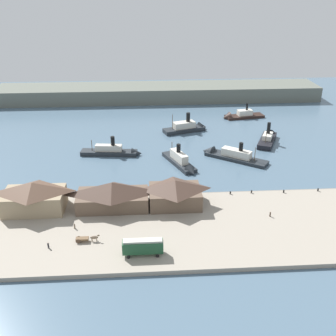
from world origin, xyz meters
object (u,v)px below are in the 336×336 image
(pedestrian_near_cart, at_px, (270,214))
(ferry_approaching_west, at_px, (188,127))
(pedestrian_standing_center, at_px, (48,245))
(ferry_shed_west_terminal, at_px, (34,196))
(mooring_post_center_east, at_px, (230,193))
(ferry_shed_customs_shed, at_px, (113,195))
(ferry_departing_north, at_px, (239,116))
(ferry_outer_harbor, at_px, (182,162))
(pedestrian_walking_west, at_px, (75,226))
(mooring_post_center_west, at_px, (318,190))
(mooring_post_east, at_px, (252,192))
(street_tram, at_px, (143,246))
(mooring_post_west, at_px, (284,191))
(ferry_approaching_east, at_px, (268,138))
(ferry_near_quay, at_px, (115,151))
(ferry_moored_east, at_px, (228,155))
(horse_cart, at_px, (86,238))
(ferry_shed_central_terminal, at_px, (175,192))

(pedestrian_near_cart, relative_size, ferry_approaching_west, 0.07)
(pedestrian_standing_center, bearing_deg, pedestrian_near_cart, 10.34)
(ferry_shed_west_terminal, distance_m, mooring_post_center_east, 58.36)
(ferry_shed_customs_shed, distance_m, pedestrian_standing_center, 24.20)
(ferry_departing_north, relative_size, ferry_outer_harbor, 1.01)
(pedestrian_walking_west, relative_size, mooring_post_center_west, 1.72)
(ferry_shed_customs_shed, bearing_deg, mooring_post_east, 7.60)
(mooring_post_east, distance_m, ferry_approaching_west, 62.40)
(street_tram, xyz_separation_m, mooring_post_west, (44.06, 28.26, -2.05))
(pedestrian_walking_west, bearing_deg, ferry_approaching_east, 41.36)
(ferry_shed_west_terminal, bearing_deg, ferry_near_quay, 63.89)
(ferry_near_quay, distance_m, ferry_moored_east, 43.35)
(ferry_shed_west_terminal, height_order, ferry_shed_customs_shed, ferry_shed_west_terminal)
(street_tram, distance_m, ferry_outer_harbor, 54.52)
(pedestrian_walking_west, bearing_deg, mooring_post_west, 14.31)
(mooring_post_east, bearing_deg, street_tram, -139.85)
(pedestrian_walking_west, height_order, ferry_near_quay, ferry_near_quay)
(ferry_approaching_east, xyz_separation_m, ferry_moored_east, (-20.32, -16.06, -0.19))
(mooring_post_center_east, bearing_deg, pedestrian_standing_center, -154.32)
(mooring_post_center_west, bearing_deg, ferry_near_quay, 151.16)
(ferry_shed_customs_shed, bearing_deg, ferry_approaching_west, 66.14)
(ferry_shed_west_terminal, bearing_deg, mooring_post_east, 5.10)
(pedestrian_walking_west, distance_m, mooring_post_west, 64.13)
(horse_cart, xyz_separation_m, pedestrian_walking_west, (-3.88, 6.09, -0.22))
(pedestrian_walking_west, distance_m, ferry_departing_north, 115.32)
(street_tram, bearing_deg, ferry_approaching_east, 54.74)
(mooring_post_east, xyz_separation_m, mooring_post_west, (10.07, -0.41, 0.00))
(ferry_shed_west_terminal, xyz_separation_m, horse_cart, (16.50, -16.58, -3.52))
(street_tram, height_order, pedestrian_walking_west, street_tram)
(ferry_approaching_east, xyz_separation_m, ferry_departing_north, (-5.13, 31.92, -0.38))
(horse_cart, height_order, ferry_moored_east, ferry_moored_east)
(ferry_moored_east, bearing_deg, ferry_departing_north, 72.42)
(ferry_shed_west_terminal, height_order, mooring_post_east, ferry_shed_west_terminal)
(mooring_post_east, relative_size, ferry_outer_harbor, 0.04)
(horse_cart, xyz_separation_m, ferry_near_quay, (3.94, 58.28, -0.72))
(mooring_post_east, height_order, ferry_moored_east, ferry_moored_east)
(pedestrian_walking_west, xyz_separation_m, ferry_near_quay, (7.83, 52.20, -0.50))
(mooring_post_west, bearing_deg, ferry_departing_north, 87.18)
(pedestrian_walking_west, bearing_deg, ferry_shed_central_terminal, 21.78)
(ferry_shed_west_terminal, distance_m, ferry_approaching_west, 84.59)
(ferry_outer_harbor, bearing_deg, pedestrian_walking_west, -129.04)
(mooring_post_east, bearing_deg, ferry_approaching_west, 101.98)
(pedestrian_standing_center, bearing_deg, mooring_post_west, 19.70)
(pedestrian_walking_west, height_order, mooring_post_center_west, pedestrian_walking_west)
(pedestrian_near_cart, bearing_deg, ferry_shed_customs_shed, 169.59)
(ferry_shed_west_terminal, xyz_separation_m, ferry_approaching_west, (51.73, 66.81, -3.93))
(ferry_approaching_west, bearing_deg, street_tram, -103.20)
(ferry_departing_north, distance_m, ferry_outer_harbor, 63.92)
(ferry_moored_east, relative_size, ferry_approaching_west, 1.16)
(horse_cart, distance_m, ferry_outer_harbor, 54.36)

